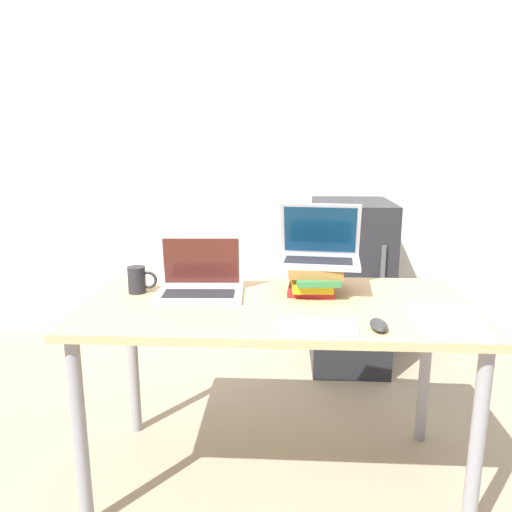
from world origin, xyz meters
TOP-DOWN VIEW (x-y plane):
  - wall_back at (0.00, 1.88)m, footprint 8.00×0.05m
  - desk at (0.00, 0.37)m, footprint 1.47×0.74m
  - laptop_left at (-0.31, 0.45)m, footprint 0.35×0.24m
  - book_stack at (0.14, 0.51)m, footprint 0.21×0.29m
  - laptop_on_books at (0.17, 0.54)m, footprint 0.35×0.27m
  - wireless_keyboard at (0.14, 0.12)m, footprint 0.28×0.15m
  - mouse at (0.34, 0.11)m, footprint 0.06×0.11m
  - notepad at (0.59, 0.19)m, footprint 0.24×0.33m
  - mug at (-0.56, 0.46)m, footprint 0.12×0.07m
  - mini_fridge at (0.43, 1.51)m, footprint 0.45×0.57m

SIDE VIEW (x-z plane):
  - mini_fridge at x=0.43m, z-range 0.00..1.01m
  - desk at x=0.00m, z-range 0.30..1.06m
  - notepad at x=0.59m, z-range 0.76..0.77m
  - wireless_keyboard at x=0.14m, z-range 0.76..0.78m
  - mouse at x=0.34m, z-range 0.76..0.79m
  - laptop_left at x=-0.31m, z-range 0.69..0.93m
  - mug at x=-0.56m, z-range 0.76..0.87m
  - book_stack at x=0.14m, z-range 0.77..0.88m
  - laptop_on_books at x=0.17m, z-range 0.81..1.05m
  - wall_back at x=0.00m, z-range 0.00..2.70m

